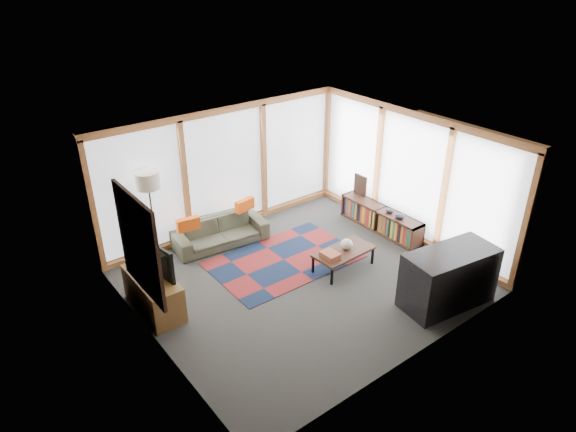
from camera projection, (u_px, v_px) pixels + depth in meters
ground at (302, 279)px, 9.15m from camera, size 5.50×5.50×0.00m
room_envelope at (305, 183)px, 9.10m from camera, size 5.52×5.02×2.62m
rug at (284, 260)px, 9.70m from camera, size 2.71×1.75×0.01m
sofa at (220, 232)px, 10.13m from camera, size 1.92×0.93×0.54m
pillow_left at (188, 224)px, 9.58m from camera, size 0.45×0.20×0.24m
pillow_right at (245, 205)px, 10.31m from camera, size 0.44×0.20×0.24m
floor_lamp at (152, 216)px, 9.38m from camera, size 0.45×0.45×1.77m
coffee_table at (343, 259)px, 9.37m from camera, size 1.16×0.61×0.38m
book_stack at (330, 255)px, 9.04m from camera, size 0.26×0.32×0.11m
vase at (347, 244)px, 9.30m from camera, size 0.26×0.26×0.19m
bookshelf at (380, 219)px, 10.64m from camera, size 0.36×2.01×0.50m
bowl_a at (400, 216)px, 10.11m from camera, size 0.22×0.22×0.10m
bowl_b at (390, 211)px, 10.33m from camera, size 0.17×0.17×0.08m
shelf_picture at (360, 185)px, 11.03m from camera, size 0.05×0.34×0.44m
tv_console at (153, 293)px, 8.24m from camera, size 0.53×1.27×0.63m
television at (150, 260)px, 8.00m from camera, size 0.25×0.97×0.56m
bar_counter at (449, 278)px, 8.32m from camera, size 1.63×0.94×0.97m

